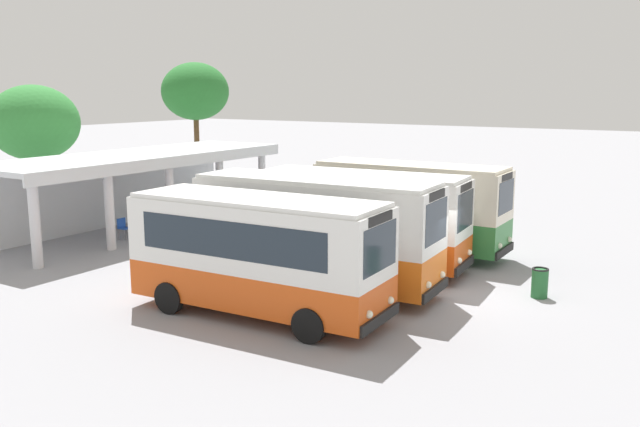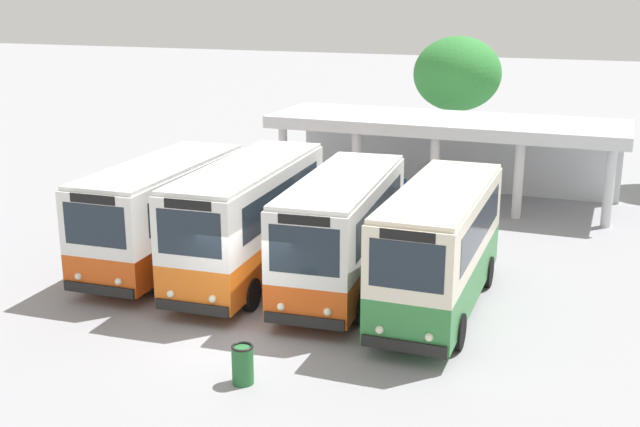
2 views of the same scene
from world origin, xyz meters
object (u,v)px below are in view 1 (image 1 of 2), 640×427
at_px(city_bus_middle_cream, 361,216).
at_px(waiting_chair_second_from_end, 136,224).
at_px(waiting_chair_end_by_column, 123,226).
at_px(waiting_chair_middle_seat, 145,221).
at_px(city_bus_fourth_amber, 410,204).
at_px(litter_bin_apron, 540,283).
at_px(parked_car_flank, 460,191).
at_px(city_bus_nearest_orange, 258,251).
at_px(city_bus_second_in_row, 316,229).
at_px(waiting_chair_fourth_seat, 156,219).

bearing_deg(city_bus_middle_cream, waiting_chair_second_from_end, 93.16).
height_order(waiting_chair_end_by_column, waiting_chair_middle_seat, same).
distance_m(waiting_chair_end_by_column, waiting_chair_second_from_end, 0.62).
xyz_separation_m(city_bus_fourth_amber, waiting_chair_middle_seat, (-2.88, 11.06, -1.34)).
bearing_deg(litter_bin_apron, waiting_chair_middle_seat, 89.49).
height_order(parked_car_flank, waiting_chair_middle_seat, parked_car_flank).
distance_m(city_bus_fourth_amber, litter_bin_apron, 6.57).
xyz_separation_m(city_bus_nearest_orange, waiting_chair_end_by_column, (4.65, 10.59, -1.29)).
relative_size(city_bus_fourth_amber, waiting_chair_middle_seat, 8.58).
relative_size(city_bus_second_in_row, waiting_chair_middle_seat, 9.21).
relative_size(city_bus_nearest_orange, waiting_chair_middle_seat, 8.63).
xyz_separation_m(city_bus_second_in_row, waiting_chair_fourth_seat, (3.59, 10.56, -1.39)).
bearing_deg(city_bus_nearest_orange, litter_bin_apron, -46.65).
bearing_deg(city_bus_middle_cream, city_bus_fourth_amber, -9.42).
distance_m(waiting_chair_second_from_end, litter_bin_apron, 16.61).
distance_m(waiting_chair_fourth_seat, litter_bin_apron, 16.69).
height_order(waiting_chair_end_by_column, waiting_chair_fourth_seat, same).
relative_size(waiting_chair_middle_seat, litter_bin_apron, 0.96).
height_order(waiting_chair_second_from_end, waiting_chair_middle_seat, same).
relative_size(city_bus_fourth_amber, waiting_chair_second_from_end, 8.58).
bearing_deg(city_bus_second_in_row, waiting_chair_middle_seat, 74.35).
distance_m(city_bus_middle_cream, waiting_chair_middle_seat, 10.66).
relative_size(city_bus_nearest_orange, waiting_chair_second_from_end, 8.63).
distance_m(city_bus_nearest_orange, waiting_chair_end_by_column, 11.64).
bearing_deg(city_bus_fourth_amber, waiting_chair_middle_seat, 104.60).
relative_size(city_bus_nearest_orange, waiting_chair_end_by_column, 8.63).
height_order(city_bus_nearest_orange, waiting_chair_middle_seat, city_bus_nearest_orange).
distance_m(city_bus_nearest_orange, city_bus_fourth_amber, 8.78).
height_order(waiting_chair_second_from_end, litter_bin_apron, litter_bin_apron).
distance_m(waiting_chair_second_from_end, waiting_chair_middle_seat, 0.63).
bearing_deg(waiting_chair_middle_seat, city_bus_second_in_row, -105.65).
bearing_deg(waiting_chair_end_by_column, waiting_chair_middle_seat, 1.59).
xyz_separation_m(city_bus_second_in_row, parked_car_flank, (16.58, 1.55, -1.08)).
distance_m(city_bus_second_in_row, waiting_chair_middle_seat, 11.09).
bearing_deg(parked_car_flank, waiting_chair_second_from_end, 147.87).
distance_m(parked_car_flank, waiting_chair_middle_seat, 16.35).
bearing_deg(city_bus_nearest_orange, parked_car_flank, 4.63).
bearing_deg(city_bus_fourth_amber, city_bus_middle_cream, 170.58).
height_order(city_bus_nearest_orange, waiting_chair_end_by_column, city_bus_nearest_orange).
relative_size(city_bus_nearest_orange, city_bus_second_in_row, 0.94).
xyz_separation_m(city_bus_middle_cream, waiting_chair_fourth_seat, (0.66, 10.54, -1.31)).
bearing_deg(waiting_chair_second_from_end, waiting_chair_middle_seat, 9.93).
bearing_deg(waiting_chair_fourth_seat, city_bus_second_in_row, -108.76).
bearing_deg(waiting_chair_second_from_end, waiting_chair_end_by_column, 173.18).
bearing_deg(waiting_chair_second_from_end, litter_bin_apron, -88.38).
distance_m(city_bus_nearest_orange, waiting_chair_second_from_end, 11.84).
distance_m(city_bus_second_in_row, parked_car_flank, 16.69).
distance_m(city_bus_middle_cream, parked_car_flank, 13.78).
distance_m(city_bus_nearest_orange, waiting_chair_middle_seat, 12.22).
bearing_deg(litter_bin_apron, parked_car_flank, 29.10).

